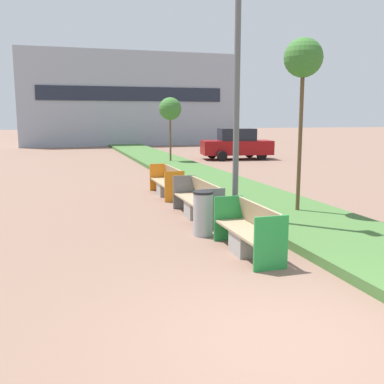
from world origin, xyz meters
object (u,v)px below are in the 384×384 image
at_px(bench_green_frame, 249,235).
at_px(litter_bin, 203,213).
at_px(street_lamp_post, 237,56).
at_px(sapling_tree_far, 170,109).
at_px(bench_grey_frame, 198,203).
at_px(sapling_tree_near, 303,61).
at_px(parked_car_distant, 237,144).
at_px(bench_orange_frame, 167,184).

height_order(bench_green_frame, litter_bin, litter_bin).
relative_size(street_lamp_post, sapling_tree_far, 1.98).
bearing_deg(bench_grey_frame, sapling_tree_near, -14.52).
distance_m(litter_bin, parked_car_distant, 17.89).
bearing_deg(parked_car_distant, litter_bin, -106.00).
bearing_deg(litter_bin, parked_car_distant, 65.46).
bearing_deg(sapling_tree_far, bench_green_frame, -98.77).
distance_m(litter_bin, sapling_tree_near, 4.63).
relative_size(street_lamp_post, parked_car_distant, 1.61).
distance_m(bench_orange_frame, street_lamp_post, 5.69).
relative_size(bench_orange_frame, parked_car_distant, 0.52).
xyz_separation_m(bench_green_frame, bench_orange_frame, (0.00, 6.62, 0.01)).
height_order(bench_grey_frame, street_lamp_post, street_lamp_post).
bearing_deg(street_lamp_post, sapling_tree_near, 10.68).
bearing_deg(parked_car_distant, bench_green_frame, -102.97).
height_order(bench_orange_frame, street_lamp_post, street_lamp_post).
relative_size(litter_bin, parked_car_distant, 0.22).
height_order(bench_green_frame, sapling_tree_far, sapling_tree_far).
distance_m(litter_bin, sapling_tree_far, 15.21).
bearing_deg(sapling_tree_far, litter_bin, -101.25).
xyz_separation_m(litter_bin, street_lamp_post, (1.04, 0.72, 3.44)).
bearing_deg(bench_green_frame, parked_car_distant, 68.49).
distance_m(bench_green_frame, bench_grey_frame, 3.22).
bearing_deg(parked_car_distant, sapling_tree_far, -152.51).
relative_size(bench_grey_frame, litter_bin, 2.53).
relative_size(sapling_tree_far, parked_car_distant, 0.81).
distance_m(street_lamp_post, parked_car_distant, 17.08).
xyz_separation_m(bench_green_frame, street_lamp_post, (0.61, 2.22, 3.56)).
height_order(bench_green_frame, bench_orange_frame, same).
bearing_deg(street_lamp_post, bench_orange_frame, 97.89).
distance_m(bench_grey_frame, bench_orange_frame, 3.40).
xyz_separation_m(bench_grey_frame, litter_bin, (-0.43, -1.72, 0.11)).
xyz_separation_m(sapling_tree_near, parked_car_distant, (4.50, 15.19, -3.00)).
bearing_deg(bench_orange_frame, litter_bin, -94.80).
bearing_deg(bench_green_frame, street_lamp_post, 74.54).
relative_size(bench_grey_frame, bench_orange_frame, 1.07).
bearing_deg(street_lamp_post, bench_green_frame, -105.46).
distance_m(sapling_tree_near, sapling_tree_far, 13.68).
relative_size(street_lamp_post, sapling_tree_near, 1.59).
bearing_deg(litter_bin, sapling_tree_far, 78.75).
height_order(sapling_tree_near, sapling_tree_far, sapling_tree_near).
xyz_separation_m(street_lamp_post, sapling_tree_far, (1.89, 14.00, -0.97)).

